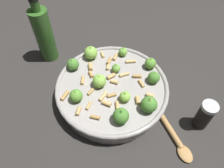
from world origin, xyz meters
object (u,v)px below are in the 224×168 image
Objects in this scene: pepper_shaker at (204,115)px; wooden_spoon at (171,131)px; olive_oil_bottle at (44,34)px; cooking_pan at (112,89)px.

pepper_shaker is 0.52× the size of wooden_spoon.
olive_oil_bottle is (-0.57, -0.02, 0.05)m from pepper_shaker.
cooking_pan is 0.22m from wooden_spoon.
cooking_pan is at bearing -169.60° from pepper_shaker.
wooden_spoon is (-0.06, -0.07, -0.04)m from pepper_shaker.
olive_oil_bottle reaches higher than pepper_shaker.
pepper_shaker is at bearing 2.25° from olive_oil_bottle.
olive_oil_bottle is (-0.29, 0.03, 0.07)m from cooking_pan.
wooden_spoon is at bearing -5.49° from olive_oil_bottle.
cooking_pan is at bearing -5.48° from olive_oil_bottle.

